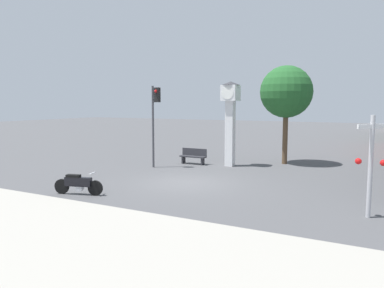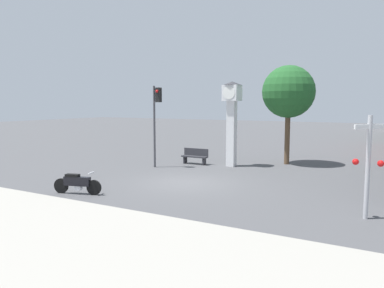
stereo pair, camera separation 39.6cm
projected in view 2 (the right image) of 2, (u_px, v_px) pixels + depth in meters
The scene contains 8 objects.
ground_plane at pixel (187, 183), 16.94m from camera, with size 120.00×120.00×0.00m, color #4C4C4F.
sidewalk_strip at pixel (39, 235), 10.04m from camera, with size 36.00×6.00×0.10m.
motorcycle at pixel (77, 183), 14.79m from camera, with size 1.97×0.72×0.89m.
clock_tower at pixel (232, 111), 21.10m from camera, with size 1.06×1.06×4.81m.
traffic_light at pixel (156, 112), 20.70m from camera, with size 0.50×0.35×4.54m.
railroad_crossing_signal at pixel (368, 162), 11.47m from camera, with size 0.90×0.82×3.23m.
street_tree at pixel (288, 92), 21.70m from camera, with size 3.05×3.05×5.78m.
bench at pixel (195, 156), 22.14m from camera, with size 1.60×0.44×0.92m.
Camera 2 is at (8.32, -14.43, 3.58)m, focal length 35.00 mm.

